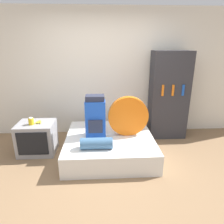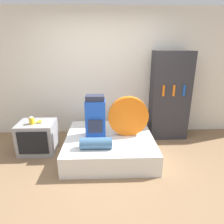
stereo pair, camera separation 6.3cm
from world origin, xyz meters
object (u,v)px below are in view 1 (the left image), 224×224
television (37,138)px  bookshelf (169,96)px  backpack (95,117)px  sleeping_roll (97,143)px  tent_bag (128,116)px  canister (31,121)px

television → bookshelf: 2.69m
television → bookshelf: (2.55, 0.57, 0.60)m
backpack → sleeping_roll: bearing=-87.6°
backpack → television: bearing=175.9°
tent_bag → backpack: bearing=-179.7°
sleeping_roll → canister: canister is taller
backpack → tent_bag: backpack is taller
sleeping_roll → bookshelf: bookshelf is taller
backpack → television: 1.15m
backpack → bookshelf: size_ratio=0.41×
sleeping_roll → television: size_ratio=0.78×
backpack → canister: 1.11m
television → tent_bag: bearing=-2.6°
sleeping_roll → canister: bearing=156.1°
sleeping_roll → canister: size_ratio=3.85×
bookshelf → backpack: bearing=-156.4°
canister → television: bearing=50.0°
television → canister: canister is taller
canister → bookshelf: bookshelf is taller
sleeping_roll → canister: 1.25m
backpack → tent_bag: (0.57, 0.00, -0.00)m
television → bookshelf: bearing=12.6°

